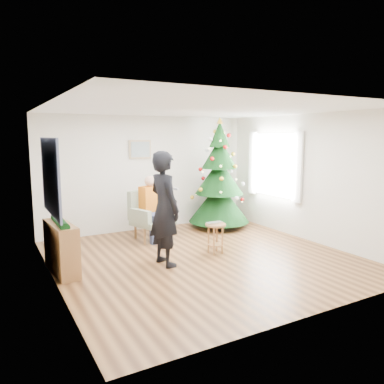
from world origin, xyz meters
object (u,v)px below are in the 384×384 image
christmas_tree (219,178)px  standing_man (165,209)px  console (61,248)px  stool (215,238)px  armchair (151,221)px

christmas_tree → standing_man: bearing=-141.6°
console → stool: bearing=-12.8°
armchair → console: size_ratio=1.02×
christmas_tree → console: size_ratio=2.58×
armchair → console: (-2.00, -1.12, 0.02)m
standing_man → armchair: bearing=-20.7°
stool → console: 2.68m
console → armchair: bearing=24.1°
console → standing_man: bearing=-20.7°
christmas_tree → standing_man: (-2.25, -1.78, -0.21)m
armchair → console: 2.29m
stool → standing_man: size_ratio=0.29×
christmas_tree → armchair: 2.01m
standing_man → christmas_tree: bearing=-57.7°
christmas_tree → armchair: christmas_tree is taller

